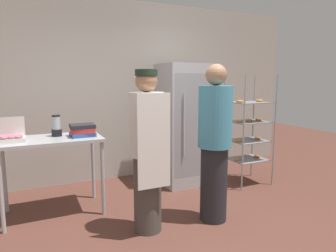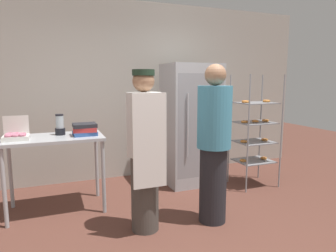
% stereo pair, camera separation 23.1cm
% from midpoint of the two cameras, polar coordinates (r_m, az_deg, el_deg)
% --- Properties ---
extents(ground_plane, '(14.00, 14.00, 0.00)m').
position_cam_midpoint_polar(ground_plane, '(3.13, 2.11, -21.37)').
color(ground_plane, brown).
extents(back_wall, '(6.40, 0.12, 2.79)m').
position_cam_midpoint_polar(back_wall, '(4.89, -10.47, 6.57)').
color(back_wall, '#ADA89E').
rests_on(back_wall, ground_plane).
extents(refrigerator, '(0.78, 0.69, 1.81)m').
position_cam_midpoint_polar(refrigerator, '(4.55, 2.00, 0.32)').
color(refrigerator, '#ADAFB5').
rests_on(refrigerator, ground_plane).
extents(baking_rack, '(0.60, 0.49, 1.65)m').
position_cam_midpoint_polar(baking_rack, '(4.64, 13.74, -0.82)').
color(baking_rack, '#93969B').
rests_on(baking_rack, ground_plane).
extents(prep_counter, '(1.12, 0.64, 0.91)m').
position_cam_midpoint_polar(prep_counter, '(3.75, -23.01, -3.84)').
color(prep_counter, '#ADAFB5').
rests_on(prep_counter, ground_plane).
extents(donut_box, '(0.27, 0.22, 0.26)m').
position_cam_midpoint_polar(donut_box, '(3.67, -29.29, -1.95)').
color(donut_box, silver).
rests_on(donut_box, prep_counter).
extents(blender_pitcher, '(0.12, 0.12, 0.25)m').
position_cam_midpoint_polar(blender_pitcher, '(3.81, -22.13, -0.15)').
color(blender_pitcher, black).
rests_on(blender_pitcher, prep_counter).
extents(binder_stack, '(0.29, 0.26, 0.14)m').
position_cam_midpoint_polar(binder_stack, '(3.71, -17.72, -0.78)').
color(binder_stack, '#2D5193').
rests_on(binder_stack, prep_counter).
extents(person_baker, '(0.35, 0.37, 1.67)m').
position_cam_midpoint_polar(person_baker, '(3.05, -6.15, -4.51)').
color(person_baker, '#47423D').
rests_on(person_baker, ground_plane).
extents(person_customer, '(0.37, 0.37, 1.74)m').
position_cam_midpoint_polar(person_customer, '(3.30, 6.90, -3.24)').
color(person_customer, '#232328').
rests_on(person_customer, ground_plane).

